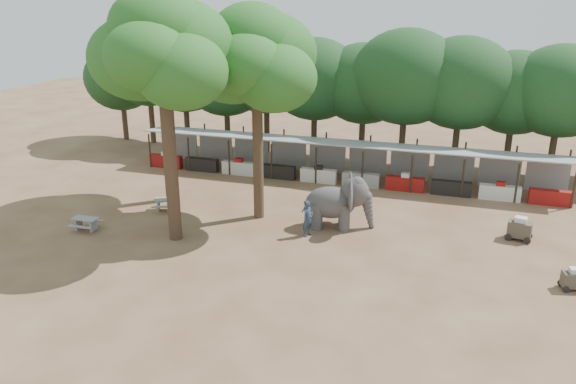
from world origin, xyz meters
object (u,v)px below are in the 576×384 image
(picnic_table_near, at_px, (86,222))
(cart_front, at_px, (574,279))
(picnic_table_far, at_px, (166,202))
(cart_back, at_px, (520,229))
(yard_tree_left, at_px, (161,60))
(yard_tree_back, at_px, (255,59))
(yard_tree_center, at_px, (162,51))
(elephant, at_px, (339,202))
(handler, at_px, (308,218))

(picnic_table_near, relative_size, cart_front, 1.21)
(picnic_table_far, relative_size, cart_back, 1.24)
(picnic_table_far, bearing_deg, yard_tree_left, 92.47)
(cart_front, relative_size, cart_back, 0.82)
(cart_back, bearing_deg, picnic_table_far, -164.03)
(yard_tree_back, relative_size, cart_back, 8.30)
(yard_tree_center, xyz_separation_m, picnic_table_far, (-2.28, 3.23, -8.76))
(yard_tree_center, bearing_deg, picnic_table_near, -172.28)
(picnic_table_far, bearing_deg, yard_tree_center, -74.56)
(elephant, relative_size, cart_back, 2.77)
(handler, xyz_separation_m, cart_front, (12.05, -2.03, -0.46))
(cart_front, bearing_deg, elephant, 149.21)
(yard_tree_center, relative_size, elephant, 3.18)
(picnic_table_near, bearing_deg, elephant, 18.21)
(picnic_table_near, height_order, cart_front, cart_front)
(yard_tree_center, height_order, cart_front, yard_tree_center)
(elephant, bearing_deg, yard_tree_left, 161.21)
(yard_tree_back, height_order, picnic_table_far, yard_tree_back)
(handler, bearing_deg, elephant, -16.16)
(yard_tree_center, bearing_deg, yard_tree_back, 53.14)
(handler, bearing_deg, yard_tree_left, 94.82)
(yard_tree_left, bearing_deg, elephant, -6.85)
(elephant, distance_m, cart_back, 9.10)
(yard_tree_left, distance_m, picnic_table_near, 9.78)
(yard_tree_left, distance_m, cart_back, 21.07)
(cart_front, bearing_deg, yard_tree_back, 153.60)
(picnic_table_near, distance_m, cart_back, 22.18)
(yard_tree_left, bearing_deg, yard_tree_center, -59.04)
(picnic_table_near, xyz_separation_m, cart_front, (23.29, 0.75, 0.05))
(handler, xyz_separation_m, cart_back, (10.25, 2.72, -0.35))
(yard_tree_center, distance_m, cart_back, 19.36)
(yard_tree_back, height_order, picnic_table_near, yard_tree_back)
(yard_tree_center, bearing_deg, elephant, 25.93)
(picnic_table_far, relative_size, cart_front, 1.51)
(picnic_table_far, xyz_separation_m, cart_back, (18.92, 1.61, 0.15))
(yard_tree_back, height_order, cart_back, yard_tree_back)
(yard_tree_center, bearing_deg, cart_back, 16.22)
(yard_tree_center, relative_size, picnic_table_near, 8.82)
(yard_tree_left, distance_m, picnic_table_far, 7.99)
(cart_front, xyz_separation_m, cart_back, (-1.80, 4.75, 0.11))
(yard_tree_left, xyz_separation_m, picnic_table_near, (-1.84, -5.66, -7.76))
(yard_tree_center, xyz_separation_m, picnic_table_near, (-4.84, -0.66, -8.77))
(picnic_table_near, bearing_deg, handler, 12.76)
(handler, relative_size, picnic_table_near, 1.39)
(cart_front, bearing_deg, cart_back, 98.55)
(handler, height_order, picnic_table_far, handler)
(yard_tree_back, bearing_deg, picnic_table_near, -149.30)
(picnic_table_far, height_order, cart_back, cart_back)
(handler, height_order, picnic_table_near, handler)
(yard_tree_left, relative_size, picnic_table_near, 8.07)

